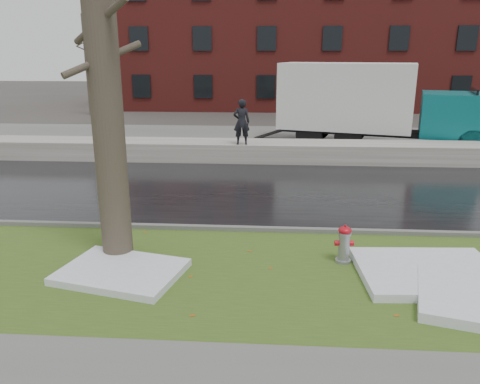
# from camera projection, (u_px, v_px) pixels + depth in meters

# --- Properties ---
(ground) EXTENTS (120.00, 120.00, 0.00)m
(ground) POSITION_uv_depth(u_px,v_px,m) (257.00, 249.00, 10.13)
(ground) COLOR #47423D
(ground) RESTS_ON ground
(verge) EXTENTS (60.00, 4.50, 0.04)m
(verge) POSITION_uv_depth(u_px,v_px,m) (255.00, 275.00, 8.93)
(verge) COLOR #37531B
(verge) RESTS_ON ground
(road) EXTENTS (60.00, 7.00, 0.03)m
(road) POSITION_uv_depth(u_px,v_px,m) (262.00, 190.00, 14.43)
(road) COLOR black
(road) RESTS_ON ground
(parking_lot) EXTENTS (60.00, 9.00, 0.03)m
(parking_lot) POSITION_uv_depth(u_px,v_px,m) (266.00, 141.00, 22.55)
(parking_lot) COLOR slate
(parking_lot) RESTS_ON ground
(curb) EXTENTS (60.00, 0.15, 0.14)m
(curb) POSITION_uv_depth(u_px,v_px,m) (259.00, 230.00, 11.07)
(curb) COLOR slate
(curb) RESTS_ON ground
(snowbank) EXTENTS (60.00, 1.60, 0.75)m
(snowbank) POSITION_uv_depth(u_px,v_px,m) (265.00, 151.00, 18.34)
(snowbank) COLOR beige
(snowbank) RESTS_ON ground
(brick_building) EXTENTS (26.00, 12.00, 10.00)m
(brick_building) POSITION_uv_depth(u_px,v_px,m) (295.00, 41.00, 37.24)
(brick_building) COLOR maroon
(brick_building) RESTS_ON ground
(bg_tree_left) EXTENTS (1.40, 1.62, 6.50)m
(bg_tree_left) POSITION_uv_depth(u_px,v_px,m) (88.00, 64.00, 30.98)
(bg_tree_left) COLOR brown
(bg_tree_left) RESTS_ON ground
(bg_tree_center) EXTENTS (1.40, 1.62, 6.50)m
(bg_tree_center) POSITION_uv_depth(u_px,v_px,m) (188.00, 63.00, 34.42)
(bg_tree_center) COLOR brown
(bg_tree_center) RESTS_ON ground
(fire_hydrant) EXTENTS (0.38, 0.33, 0.79)m
(fire_hydrant) POSITION_uv_depth(u_px,v_px,m) (344.00, 242.00, 9.32)
(fire_hydrant) COLOR gray
(fire_hydrant) RESTS_ON verge
(tree) EXTENTS (1.52, 1.66, 7.66)m
(tree) POSITION_uv_depth(u_px,v_px,m) (103.00, 64.00, 8.63)
(tree) COLOR brown
(tree) RESTS_ON verge
(box_truck) EXTENTS (11.06, 4.91, 3.67)m
(box_truck) POSITION_uv_depth(u_px,v_px,m) (373.00, 104.00, 20.54)
(box_truck) COLOR black
(box_truck) RESTS_ON ground
(worker) EXTENTS (0.67, 0.48, 1.70)m
(worker) POSITION_uv_depth(u_px,v_px,m) (242.00, 122.00, 17.49)
(worker) COLOR black
(worker) RESTS_ON snowbank
(snow_patch_near) EXTENTS (2.70, 2.14, 0.16)m
(snow_patch_near) POSITION_uv_depth(u_px,v_px,m) (429.00, 273.00, 8.80)
(snow_patch_near) COLOR white
(snow_patch_near) RESTS_ON verge
(snow_patch_far) EXTENTS (2.51, 2.07, 0.14)m
(snow_patch_far) POSITION_uv_depth(u_px,v_px,m) (121.00, 272.00, 8.86)
(snow_patch_far) COLOR white
(snow_patch_far) RESTS_ON verge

